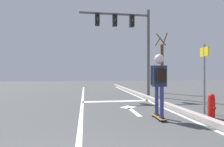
{
  "coord_description": "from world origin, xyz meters",
  "views": [
    {
      "loc": [
        0.38,
        -1.37,
        1.3
      ],
      "look_at": [
        1.54,
        6.43,
        1.3
      ],
      "focal_mm": 29.48,
      "sensor_mm": 36.0,
      "label": 1
    }
  ],
  "objects_px": {
    "traffic_signal_mast": "(128,33)",
    "street_sign_post": "(204,68)",
    "skateboard": "(159,117)",
    "fire_hydrant": "(211,106)",
    "skater": "(159,76)",
    "roadside_tree": "(162,66)"
  },
  "relations": [
    {
      "from": "skateboard",
      "to": "traffic_signal_mast",
      "type": "height_order",
      "value": "traffic_signal_mast"
    },
    {
      "from": "skateboard",
      "to": "street_sign_post",
      "type": "bearing_deg",
      "value": 15.42
    },
    {
      "from": "skater",
      "to": "fire_hydrant",
      "type": "xyz_separation_m",
      "value": [
        1.54,
        -0.12,
        -0.86
      ]
    },
    {
      "from": "skater",
      "to": "roadside_tree",
      "type": "height_order",
      "value": "roadside_tree"
    },
    {
      "from": "traffic_signal_mast",
      "to": "roadside_tree",
      "type": "relative_size",
      "value": 1.21
    },
    {
      "from": "fire_hydrant",
      "to": "roadside_tree",
      "type": "xyz_separation_m",
      "value": [
        1.4,
        6.65,
        1.43
      ]
    },
    {
      "from": "fire_hydrant",
      "to": "roadside_tree",
      "type": "relative_size",
      "value": 0.18
    },
    {
      "from": "skateboard",
      "to": "street_sign_post",
      "type": "relative_size",
      "value": 0.36
    },
    {
      "from": "skater",
      "to": "street_sign_post",
      "type": "bearing_deg",
      "value": 15.86
    },
    {
      "from": "street_sign_post",
      "to": "fire_hydrant",
      "type": "height_order",
      "value": "street_sign_post"
    },
    {
      "from": "street_sign_post",
      "to": "roadside_tree",
      "type": "xyz_separation_m",
      "value": [
        1.19,
        6.04,
        0.31
      ]
    },
    {
      "from": "traffic_signal_mast",
      "to": "street_sign_post",
      "type": "relative_size",
      "value": 2.16
    },
    {
      "from": "skateboard",
      "to": "street_sign_post",
      "type": "height_order",
      "value": "street_sign_post"
    },
    {
      "from": "traffic_signal_mast",
      "to": "fire_hydrant",
      "type": "bearing_deg",
      "value": -76.31
    },
    {
      "from": "traffic_signal_mast",
      "to": "street_sign_post",
      "type": "height_order",
      "value": "traffic_signal_mast"
    },
    {
      "from": "skater",
      "to": "street_sign_post",
      "type": "distance_m",
      "value": 1.84
    },
    {
      "from": "skater",
      "to": "traffic_signal_mast",
      "type": "xyz_separation_m",
      "value": [
        0.3,
        4.96,
        2.34
      ]
    },
    {
      "from": "fire_hydrant",
      "to": "skateboard",
      "type": "bearing_deg",
      "value": 175.07
    },
    {
      "from": "skateboard",
      "to": "skater",
      "type": "relative_size",
      "value": 0.45
    },
    {
      "from": "skateboard",
      "to": "roadside_tree",
      "type": "xyz_separation_m",
      "value": [
        2.94,
        6.52,
        1.72
      ]
    },
    {
      "from": "skateboard",
      "to": "skater",
      "type": "xyz_separation_m",
      "value": [
        -0.0,
        -0.01,
        1.16
      ]
    },
    {
      "from": "street_sign_post",
      "to": "roadside_tree",
      "type": "height_order",
      "value": "roadside_tree"
    }
  ]
}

